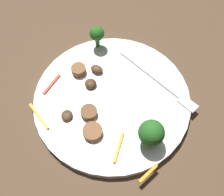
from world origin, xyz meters
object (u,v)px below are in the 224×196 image
mushroom_0 (97,69)px  pepper_strip_2 (39,116)px  pepper_strip_0 (119,147)px  pepper_strip_3 (148,173)px  sausage_slice_1 (89,112)px  plate (112,100)px  pepper_strip_1 (52,84)px  sausage_slice_0 (93,132)px  sausage_slice_2 (79,70)px  broccoli_floret_0 (97,34)px  mushroom_1 (91,84)px  broccoli_floret_1 (151,133)px  fork (162,84)px  mushroom_2 (67,116)px

mushroom_0 → pepper_strip_2: mushroom_0 is taller
pepper_strip_0 → pepper_strip_2: size_ratio=0.91×
pepper_strip_2 → pepper_strip_3: bearing=-3.1°
sausage_slice_1 → pepper_strip_0: 0.08m
plate → pepper_strip_0: 0.09m
plate → sausage_slice_1: 0.05m
sausage_slice_1 → pepper_strip_3: sausage_slice_1 is taller
pepper_strip_1 → plate: bearing=11.2°
sausage_slice_0 → sausage_slice_2: 0.13m
broccoli_floret_0 → pepper_strip_1: size_ratio=1.02×
sausage_slice_1 → mushroom_1: bearing=114.8°
broccoli_floret_0 → pepper_strip_1: broccoli_floret_0 is taller
pepper_strip_2 → mushroom_0: bearing=70.3°
sausage_slice_1 → pepper_strip_2: 0.09m
plate → pepper_strip_2: 0.13m
sausage_slice_2 → mushroom_0: bearing=29.4°
broccoli_floret_0 → broccoli_floret_1: broccoli_floret_1 is taller
plate → mushroom_0: 0.07m
fork → sausage_slice_2: (-0.15, -0.04, 0.01)m
sausage_slice_0 → sausage_slice_2: bearing=129.4°
fork → pepper_strip_2: (-0.17, -0.15, 0.00)m
sausage_slice_0 → mushroom_1: same height
sausage_slice_2 → pepper_strip_3: bearing=-33.0°
fork → pepper_strip_2: same height
pepper_strip_0 → pepper_strip_1: same height
pepper_strip_3 → sausage_slice_2: bearing=147.0°
sausage_slice_2 → pepper_strip_0: size_ratio=0.50×
sausage_slice_1 → sausage_slice_2: (-0.06, 0.07, 0.00)m
fork → pepper_strip_0: size_ratio=3.22×
pepper_strip_2 → pepper_strip_3: 0.21m
pepper_strip_2 → fork: bearing=42.4°
mushroom_1 → pepper_strip_3: size_ratio=0.54×
mushroom_0 → pepper_strip_0: size_ratio=0.44×
plate → pepper_strip_3: 0.15m
broccoli_floret_0 → mushroom_1: bearing=-71.0°
broccoli_floret_1 → pepper_strip_2: size_ratio=0.94×
plate → sausage_slice_2: sausage_slice_2 is taller
broccoli_floret_1 → pepper_strip_3: size_ratio=1.44×
plate → broccoli_floret_1: 0.11m
mushroom_1 → pepper_strip_1: 0.07m
fork → broccoli_floret_0: 0.15m
broccoli_floret_1 → pepper_strip_0: bearing=-142.2°
sausage_slice_0 → broccoli_floret_1: bearing=16.8°
broccoli_floret_1 → plate: bearing=152.0°
sausage_slice_0 → sausage_slice_1: bearing=128.4°
sausage_slice_1 → pepper_strip_0: bearing=-24.9°
broccoli_floret_1 → pepper_strip_1: broccoli_floret_1 is taller
mushroom_2 → pepper_strip_2: 0.05m
broccoli_floret_1 → mushroom_0: (-0.14, 0.09, -0.03)m
broccoli_floret_1 → mushroom_2: (-0.14, -0.02, -0.03)m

